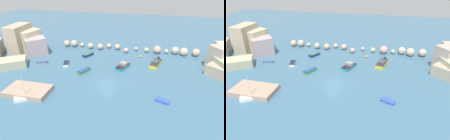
# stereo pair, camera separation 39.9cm
# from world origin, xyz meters

# --- Properties ---
(cove_water) EXTENTS (160.00, 160.00, 0.00)m
(cove_water) POSITION_xyz_m (0.00, 0.00, 0.00)
(cove_water) COLOR #3E6984
(cove_water) RESTS_ON ground
(cliff_headland_left) EXTENTS (21.91, 26.79, 8.62)m
(cliff_headland_left) POSITION_xyz_m (-31.78, 12.29, 2.91)
(cliff_headland_left) COLOR #BDB48F
(cliff_headland_left) RESTS_ON ground
(rock_breakwater) EXTENTS (43.78, 4.43, 2.46)m
(rock_breakwater) POSITION_xyz_m (3.88, 21.33, 1.06)
(rock_breakwater) COLOR #C9A98C
(rock_breakwater) RESTS_ON ground
(stone_dock) EXTENTS (9.24, 5.38, 1.05)m
(stone_dock) POSITION_xyz_m (-15.64, -6.56, 0.53)
(stone_dock) COLOR tan
(stone_dock) RESTS_ON ground
(channel_buoy) EXTENTS (0.67, 0.67, 0.67)m
(channel_buoy) POSITION_xyz_m (6.24, 16.83, 0.34)
(channel_buoy) COLOR gold
(channel_buoy) RESTS_ON cove_water
(moored_boat_0) EXTENTS (4.62, 3.98, 5.41)m
(moored_boat_0) POSITION_xyz_m (-14.90, -8.58, 0.34)
(moored_boat_0) COLOR white
(moored_boat_0) RESTS_ON cove_water
(moored_boat_1) EXTENTS (3.75, 5.06, 1.43)m
(moored_boat_1) POSITION_xyz_m (2.18, 9.14, 0.49)
(moored_boat_1) COLOR teal
(moored_boat_1) RESTS_ON cove_water
(moored_boat_2) EXTENTS (2.97, 3.85, 0.64)m
(moored_boat_2) POSITION_xyz_m (-7.18, 4.73, 0.33)
(moored_boat_2) COLOR #38894D
(moored_boat_2) RESTS_ON cove_water
(moored_boat_3) EXTENTS (3.64, 6.06, 1.45)m
(moored_boat_3) POSITION_xyz_m (10.76, 12.56, 0.58)
(moored_boat_3) COLOR yellow
(moored_boat_3) RESTS_ON cove_water
(moored_boat_4) EXTENTS (2.28, 3.44, 0.67)m
(moored_boat_4) POSITION_xyz_m (-13.36, 7.77, 0.33)
(moored_boat_4) COLOR white
(moored_boat_4) RESTS_ON cove_water
(moored_boat_5) EXTENTS (3.09, 2.15, 0.46)m
(moored_boat_5) POSITION_xyz_m (12.12, -3.95, 0.23)
(moored_boat_5) COLOR #3053AF
(moored_boat_5) RESTS_ON cove_water
(moored_boat_6) EXTENTS (3.00, 3.67, 0.70)m
(moored_boat_6) POSITION_xyz_m (-9.45, 14.85, 0.34)
(moored_boat_6) COLOR navy
(moored_boat_6) RESTS_ON cove_water
(moored_boat_7) EXTENTS (3.15, 2.18, 0.61)m
(moored_boat_7) POSITION_xyz_m (-20.18, 6.78, 0.32)
(moored_boat_7) COLOR gray
(moored_boat_7) RESTS_ON cove_water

